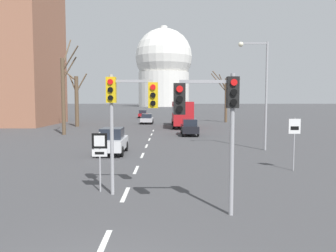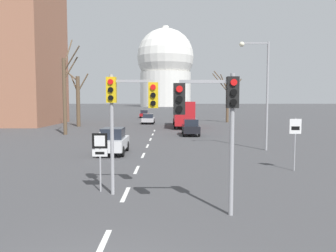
{
  "view_description": "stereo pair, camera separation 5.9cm",
  "coord_description": "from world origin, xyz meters",
  "px_view_note": "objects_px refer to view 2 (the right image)",
  "views": [
    {
      "loc": [
        1.58,
        -5.68,
        3.59
      ],
      "look_at": [
        1.64,
        6.53,
        2.65
      ],
      "focal_mm": 35.0,
      "sensor_mm": 36.0,
      "label": 1
    },
    {
      "loc": [
        1.64,
        -5.68,
        3.59
      ],
      "look_at": [
        1.64,
        6.53,
        2.65
      ],
      "focal_mm": 35.0,
      "sensor_mm": 36.0,
      "label": 2
    }
  ],
  "objects_px": {
    "traffic_signal_near_right": "(213,109)",
    "street_lamp_right": "(262,84)",
    "sedan_mid_centre": "(148,119)",
    "sedan_far_right": "(144,114)",
    "route_sign_post": "(100,151)",
    "speed_limit_sign": "(295,135)",
    "sedan_near_right": "(113,141)",
    "sedan_near_left": "(191,127)",
    "city_bus": "(183,112)",
    "traffic_signal_centre_tall": "(126,104)",
    "sedan_far_left": "(184,114)"
  },
  "relations": [
    {
      "from": "route_sign_post",
      "to": "traffic_signal_centre_tall",
      "type": "bearing_deg",
      "value": -19.06
    },
    {
      "from": "sedan_near_left",
      "to": "sedan_near_right",
      "type": "bearing_deg",
      "value": -116.77
    },
    {
      "from": "speed_limit_sign",
      "to": "sedan_mid_centre",
      "type": "height_order",
      "value": "speed_limit_sign"
    },
    {
      "from": "traffic_signal_centre_tall",
      "to": "street_lamp_right",
      "type": "relative_size",
      "value": 0.59
    },
    {
      "from": "route_sign_post",
      "to": "sedan_mid_centre",
      "type": "bearing_deg",
      "value": 90.63
    },
    {
      "from": "sedan_near_left",
      "to": "city_bus",
      "type": "height_order",
      "value": "city_bus"
    },
    {
      "from": "traffic_signal_centre_tall",
      "to": "sedan_near_right",
      "type": "bearing_deg",
      "value": 102.46
    },
    {
      "from": "traffic_signal_near_right",
      "to": "traffic_signal_centre_tall",
      "type": "bearing_deg",
      "value": 142.13
    },
    {
      "from": "traffic_signal_centre_tall",
      "to": "city_bus",
      "type": "xyz_separation_m",
      "value": [
        3.65,
        32.85,
        -1.41
      ]
    },
    {
      "from": "sedan_mid_centre",
      "to": "sedan_far_right",
      "type": "bearing_deg",
      "value": 96.06
    },
    {
      "from": "sedan_near_right",
      "to": "sedan_far_left",
      "type": "bearing_deg",
      "value": 81.63
    },
    {
      "from": "sedan_mid_centre",
      "to": "sedan_far_left",
      "type": "xyz_separation_m",
      "value": [
        6.55,
        19.21,
        -0.01
      ]
    },
    {
      "from": "sedan_near_left",
      "to": "traffic_signal_near_right",
      "type": "bearing_deg",
      "value": -92.33
    },
    {
      "from": "sedan_far_right",
      "to": "city_bus",
      "type": "bearing_deg",
      "value": -73.77
    },
    {
      "from": "traffic_signal_centre_tall",
      "to": "speed_limit_sign",
      "type": "relative_size",
      "value": 1.68
    },
    {
      "from": "sedan_near_left",
      "to": "sedan_far_right",
      "type": "height_order",
      "value": "sedan_near_left"
    },
    {
      "from": "speed_limit_sign",
      "to": "sedan_far_left",
      "type": "height_order",
      "value": "speed_limit_sign"
    },
    {
      "from": "sedan_mid_centre",
      "to": "city_bus",
      "type": "distance_m",
      "value": 8.14
    },
    {
      "from": "sedan_far_right",
      "to": "speed_limit_sign",
      "type": "bearing_deg",
      "value": -77.74
    },
    {
      "from": "traffic_signal_near_right",
      "to": "sedan_far_right",
      "type": "bearing_deg",
      "value": 96.16
    },
    {
      "from": "city_bus",
      "to": "sedan_mid_centre",
      "type": "bearing_deg",
      "value": 130.1
    },
    {
      "from": "route_sign_post",
      "to": "sedan_near_left",
      "type": "relative_size",
      "value": 0.55
    },
    {
      "from": "route_sign_post",
      "to": "speed_limit_sign",
      "type": "bearing_deg",
      "value": 22.85
    },
    {
      "from": "sedan_near_left",
      "to": "city_bus",
      "type": "relative_size",
      "value": 0.4
    },
    {
      "from": "traffic_signal_centre_tall",
      "to": "speed_limit_sign",
      "type": "height_order",
      "value": "traffic_signal_centre_tall"
    },
    {
      "from": "speed_limit_sign",
      "to": "street_lamp_right",
      "type": "bearing_deg",
      "value": 87.87
    },
    {
      "from": "street_lamp_right",
      "to": "sedan_far_right",
      "type": "relative_size",
      "value": 1.86
    },
    {
      "from": "street_lamp_right",
      "to": "sedan_near_right",
      "type": "xyz_separation_m",
      "value": [
        -10.45,
        -1.64,
        -3.93
      ]
    },
    {
      "from": "route_sign_post",
      "to": "street_lamp_right",
      "type": "bearing_deg",
      "value": 49.15
    },
    {
      "from": "speed_limit_sign",
      "to": "sedan_far_right",
      "type": "relative_size",
      "value": 0.65
    },
    {
      "from": "speed_limit_sign",
      "to": "sedan_far_left",
      "type": "bearing_deg",
      "value": 93.22
    },
    {
      "from": "street_lamp_right",
      "to": "traffic_signal_centre_tall",
      "type": "bearing_deg",
      "value": -126.39
    },
    {
      "from": "traffic_signal_centre_tall",
      "to": "street_lamp_right",
      "type": "xyz_separation_m",
      "value": [
        8.32,
        11.28,
        1.36
      ]
    },
    {
      "from": "traffic_signal_near_right",
      "to": "sedan_far_right",
      "type": "distance_m",
      "value": 60.01
    },
    {
      "from": "traffic_signal_centre_tall",
      "to": "sedan_far_right",
      "type": "xyz_separation_m",
      "value": [
        -3.48,
        57.32,
        -2.63
      ]
    },
    {
      "from": "route_sign_post",
      "to": "sedan_mid_centre",
      "type": "xyz_separation_m",
      "value": [
        -0.42,
        38.62,
        -0.81
      ]
    },
    {
      "from": "route_sign_post",
      "to": "sedan_far_right",
      "type": "relative_size",
      "value": 0.57
    },
    {
      "from": "sedan_far_right",
      "to": "sedan_near_left",
      "type": "bearing_deg",
      "value": -78.27
    },
    {
      "from": "street_lamp_right",
      "to": "sedan_near_left",
      "type": "relative_size",
      "value": 1.8
    },
    {
      "from": "sedan_mid_centre",
      "to": "sedan_far_right",
      "type": "xyz_separation_m",
      "value": [
        -1.94,
        18.32,
        0.03
      ]
    },
    {
      "from": "traffic_signal_centre_tall",
      "to": "sedan_far_left",
      "type": "xyz_separation_m",
      "value": [
        5.02,
        58.21,
        -2.67
      ]
    },
    {
      "from": "traffic_signal_near_right",
      "to": "street_lamp_right",
      "type": "xyz_separation_m",
      "value": [
        5.36,
        13.58,
        1.48
      ]
    },
    {
      "from": "sedan_near_left",
      "to": "sedan_near_right",
      "type": "relative_size",
      "value": 1.1
    },
    {
      "from": "traffic_signal_near_right",
      "to": "sedan_far_left",
      "type": "relative_size",
      "value": 1.1
    },
    {
      "from": "speed_limit_sign",
      "to": "route_sign_post",
      "type": "bearing_deg",
      "value": -157.15
    },
    {
      "from": "sedan_near_right",
      "to": "sedan_far_right",
      "type": "bearing_deg",
      "value": 91.62
    },
    {
      "from": "sedan_mid_centre",
      "to": "traffic_signal_near_right",
      "type": "bearing_deg",
      "value": -83.8
    },
    {
      "from": "traffic_signal_near_right",
      "to": "route_sign_post",
      "type": "height_order",
      "value": "traffic_signal_near_right"
    },
    {
      "from": "traffic_signal_centre_tall",
      "to": "sedan_far_right",
      "type": "relative_size",
      "value": 1.09
    },
    {
      "from": "traffic_signal_near_right",
      "to": "sedan_far_left",
      "type": "xyz_separation_m",
      "value": [
        2.06,
        60.51,
        -2.55
      ]
    }
  ]
}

